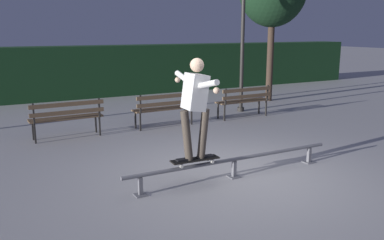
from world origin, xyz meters
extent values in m
plane|color=#ADAAA8|center=(0.00, 0.00, 0.00)|extent=(90.00, 90.00, 0.00)
cube|color=#193D1E|center=(0.00, 9.43, 0.91)|extent=(24.00, 1.20, 1.83)
cylinder|color=slate|center=(0.00, -0.08, 0.31)|extent=(3.86, 0.06, 0.06)
cube|color=slate|center=(-1.64, -0.08, 0.14)|extent=(0.06, 0.06, 0.28)
cube|color=slate|center=(-1.64, -0.08, 0.01)|extent=(0.18, 0.18, 0.01)
cube|color=slate|center=(0.00, -0.08, 0.14)|extent=(0.06, 0.06, 0.28)
cube|color=slate|center=(0.00, -0.08, 0.01)|extent=(0.18, 0.18, 0.01)
cube|color=slate|center=(1.64, -0.08, 0.14)|extent=(0.06, 0.06, 0.28)
cube|color=slate|center=(1.64, -0.08, 0.01)|extent=(0.18, 0.18, 0.01)
cube|color=black|center=(-0.73, -0.08, 0.42)|extent=(0.79, 0.23, 0.02)
cube|color=black|center=(-0.73, -0.08, 0.43)|extent=(0.77, 0.22, 0.00)
cube|color=#9E9EA3|center=(-0.47, -0.09, 0.40)|extent=(0.06, 0.17, 0.02)
cube|color=#9E9EA3|center=(-1.00, -0.07, 0.40)|extent=(0.06, 0.17, 0.02)
cylinder|color=beige|center=(-0.47, -0.17, 0.36)|extent=(0.05, 0.03, 0.05)
cylinder|color=beige|center=(-0.46, -0.01, 0.36)|extent=(0.05, 0.03, 0.05)
cylinder|color=beige|center=(-1.00, -0.15, 0.36)|extent=(0.05, 0.03, 0.05)
cylinder|color=beige|center=(-0.99, 0.01, 0.36)|extent=(0.05, 0.03, 0.05)
cube|color=black|center=(-0.55, -0.09, 0.44)|extent=(0.26, 0.11, 0.03)
cube|color=black|center=(-0.91, -0.08, 0.44)|extent=(0.26, 0.11, 0.03)
cylinder|color=#473D33|center=(-0.59, -0.09, 0.82)|extent=(0.21, 0.13, 0.79)
cylinder|color=#473D33|center=(-0.87, -0.08, 0.82)|extent=(0.21, 0.13, 0.79)
cube|color=silver|center=(-0.73, -0.08, 1.48)|extent=(0.35, 0.37, 0.57)
cylinder|color=silver|center=(-0.75, -0.46, 1.64)|extent=(0.11, 0.61, 0.21)
cylinder|color=silver|center=(-0.72, 0.30, 1.64)|extent=(0.11, 0.61, 0.21)
sphere|color=beige|center=(-0.76, -0.74, 1.59)|extent=(0.09, 0.09, 0.09)
sphere|color=beige|center=(-0.71, 0.58, 1.59)|extent=(0.09, 0.09, 0.09)
sphere|color=beige|center=(-0.70, -0.08, 1.88)|extent=(0.21, 0.21, 0.21)
cube|color=#282623|center=(-1.24, 3.96, 0.22)|extent=(0.04, 0.04, 0.44)
cube|color=#282623|center=(-1.24, 3.64, 0.22)|extent=(0.04, 0.04, 0.44)
cube|color=#282623|center=(-1.24, 3.60, 0.66)|extent=(0.04, 0.04, 0.44)
cube|color=#282623|center=(-2.65, 3.93, 0.22)|extent=(0.04, 0.04, 0.44)
cube|color=#282623|center=(-2.65, 3.61, 0.22)|extent=(0.04, 0.04, 0.44)
cube|color=#282623|center=(-2.64, 3.57, 0.66)|extent=(0.04, 0.04, 0.44)
cube|color=brown|center=(-1.95, 3.92, 0.46)|extent=(1.60, 0.13, 0.04)
cube|color=brown|center=(-1.95, 3.78, 0.46)|extent=(1.60, 0.13, 0.04)
cube|color=brown|center=(-1.94, 3.64, 0.46)|extent=(1.60, 0.13, 0.04)
cube|color=brown|center=(-1.94, 3.57, 0.62)|extent=(1.60, 0.07, 0.09)
cube|color=brown|center=(-1.94, 3.57, 0.80)|extent=(1.60, 0.07, 0.09)
cube|color=#282623|center=(1.14, 3.96, 0.22)|extent=(0.04, 0.04, 0.44)
cube|color=#282623|center=(1.15, 3.64, 0.22)|extent=(0.04, 0.04, 0.44)
cube|color=#282623|center=(1.15, 3.60, 0.66)|extent=(0.04, 0.04, 0.44)
cube|color=#282623|center=(-0.27, 3.93, 0.22)|extent=(0.04, 0.04, 0.44)
cube|color=#282623|center=(-0.26, 3.61, 0.22)|extent=(0.04, 0.04, 0.44)
cube|color=#282623|center=(-0.26, 3.57, 0.66)|extent=(0.04, 0.04, 0.44)
cube|color=brown|center=(0.44, 3.92, 0.46)|extent=(1.60, 0.13, 0.04)
cube|color=brown|center=(0.44, 3.78, 0.46)|extent=(1.60, 0.13, 0.04)
cube|color=brown|center=(0.44, 3.64, 0.46)|extent=(1.60, 0.13, 0.04)
cube|color=brown|center=(0.45, 3.57, 0.62)|extent=(1.60, 0.07, 0.09)
cube|color=brown|center=(0.45, 3.57, 0.80)|extent=(1.60, 0.07, 0.09)
cube|color=#282623|center=(3.53, 3.96, 0.22)|extent=(0.04, 0.04, 0.44)
cube|color=#282623|center=(3.54, 3.64, 0.22)|extent=(0.04, 0.04, 0.44)
cube|color=#282623|center=(3.54, 3.60, 0.66)|extent=(0.04, 0.04, 0.44)
cube|color=#282623|center=(2.12, 3.93, 0.22)|extent=(0.04, 0.04, 0.44)
cube|color=#282623|center=(2.13, 3.61, 0.22)|extent=(0.04, 0.04, 0.44)
cube|color=#282623|center=(2.13, 3.57, 0.66)|extent=(0.04, 0.04, 0.44)
cube|color=brown|center=(2.82, 3.92, 0.46)|extent=(1.60, 0.13, 0.04)
cube|color=brown|center=(2.83, 3.78, 0.46)|extent=(1.60, 0.13, 0.04)
cube|color=brown|center=(2.83, 3.64, 0.46)|extent=(1.60, 0.13, 0.04)
cube|color=brown|center=(2.83, 3.57, 0.62)|extent=(1.60, 0.07, 0.09)
cube|color=brown|center=(2.83, 3.57, 0.80)|extent=(1.60, 0.07, 0.09)
cylinder|color=#3D2D23|center=(5.20, 5.64, 1.37)|extent=(0.22, 0.22, 2.75)
cylinder|color=#282623|center=(3.28, 4.52, 1.80)|extent=(0.11, 0.11, 3.60)
cylinder|color=#282623|center=(3.28, 4.52, 0.06)|extent=(0.20, 0.20, 0.12)
camera|label=1|loc=(-3.57, -5.39, 2.38)|focal=37.97mm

